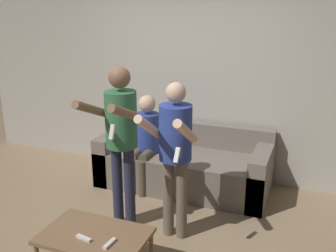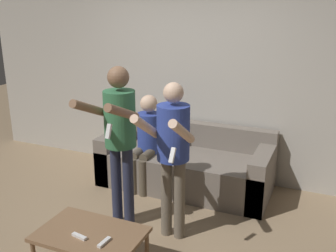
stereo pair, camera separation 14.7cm
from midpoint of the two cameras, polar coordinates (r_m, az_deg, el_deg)
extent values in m
plane|color=#937A5B|center=(4.21, -4.95, -15.36)|extent=(14.00, 14.00, 0.00)
cube|color=#B7B2A8|center=(5.24, 3.89, 7.29)|extent=(6.40, 0.06, 2.70)
cube|color=slate|center=(5.05, 3.29, -6.41)|extent=(2.15, 0.89, 0.46)
cube|color=slate|center=(5.23, 4.73, -1.06)|extent=(2.15, 0.16, 0.31)
cube|color=slate|center=(5.40, -6.46, -3.89)|extent=(0.20, 0.89, 0.63)
cube|color=slate|center=(4.81, 14.36, -7.17)|extent=(0.20, 0.89, 0.63)
cylinder|color=#282D47|center=(4.21, -6.48, -8.42)|extent=(0.11, 0.11, 0.89)
cylinder|color=#282D47|center=(4.15, -4.75, -8.79)|extent=(0.11, 0.11, 0.89)
cylinder|color=#337047|center=(3.91, -5.94, 1.03)|extent=(0.32, 0.32, 0.57)
sphere|color=brown|center=(3.81, -6.14, 7.06)|extent=(0.21, 0.21, 0.21)
cylinder|color=brown|center=(3.76, -10.24, 2.53)|extent=(0.08, 0.53, 0.28)
cylinder|color=brown|center=(3.58, -5.45, 1.97)|extent=(0.08, 0.53, 0.28)
cube|color=white|center=(3.40, -7.40, -0.77)|extent=(0.04, 0.08, 0.13)
cylinder|color=#6B6051|center=(3.99, 0.85, -10.25)|extent=(0.11, 0.11, 0.84)
cylinder|color=#6B6051|center=(3.95, 2.77, -10.61)|extent=(0.11, 0.11, 0.84)
cylinder|color=#2D429E|center=(3.70, 1.90, -0.99)|extent=(0.31, 0.31, 0.54)
sphere|color=beige|center=(3.59, 1.97, 4.87)|extent=(0.19, 0.19, 0.19)
cylinder|color=beige|center=(3.54, -2.05, -0.14)|extent=(0.08, 0.48, 0.34)
cylinder|color=beige|center=(3.41, 3.32, -0.85)|extent=(0.08, 0.48, 0.34)
cube|color=white|center=(3.26, 1.93, -4.28)|extent=(0.04, 0.09, 0.13)
cylinder|color=brown|center=(4.89, -4.17, -7.29)|extent=(0.11, 0.11, 0.46)
cylinder|color=brown|center=(4.83, -2.73, -7.57)|extent=(0.11, 0.11, 0.46)
cylinder|color=brown|center=(4.92, -3.38, -3.86)|extent=(0.11, 0.32, 0.11)
cylinder|color=brown|center=(4.86, -1.95, -4.09)|extent=(0.11, 0.32, 0.11)
cylinder|color=#2D429E|center=(4.95, -1.90, -0.95)|extent=(0.30, 0.30, 0.50)
sphere|color=beige|center=(4.84, -1.94, 3.29)|extent=(0.21, 0.21, 0.21)
cube|color=#846042|center=(3.59, -10.03, -15.22)|extent=(0.92, 0.60, 0.04)
cylinder|color=#846042|center=(4.07, -12.93, -14.18)|extent=(0.04, 0.04, 0.34)
cylinder|color=#846042|center=(3.70, -1.90, -17.26)|extent=(0.04, 0.04, 0.34)
cube|color=white|center=(3.52, -11.54, -15.44)|extent=(0.15, 0.06, 0.02)
cube|color=white|center=(3.42, -7.97, -16.38)|extent=(0.05, 0.15, 0.02)
camera|label=1|loc=(0.07, -89.03, 0.31)|focal=42.00mm
camera|label=2|loc=(0.07, 90.97, -0.31)|focal=42.00mm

